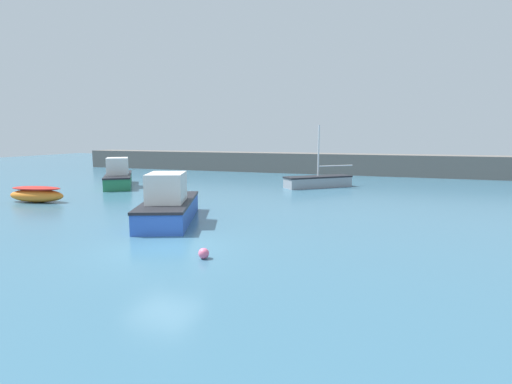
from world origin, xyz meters
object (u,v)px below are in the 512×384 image
mooring_buoy_pink (204,253)px  rowboat_with_red_cover (37,194)px  motorboat_with_cabin (118,176)px  cabin_cruiser_white (168,204)px  sailboat_short_mast (318,181)px  mooring_buoy_white (191,194)px

mooring_buoy_pink → rowboat_with_red_cover: bearing=155.3°
motorboat_with_cabin → cabin_cruiser_white: (10.74, -10.02, 0.02)m
sailboat_short_mast → cabin_cruiser_white: (-4.39, -14.78, 0.35)m
cabin_cruiser_white → mooring_buoy_pink: (4.19, -4.65, -0.64)m
motorboat_with_cabin → mooring_buoy_pink: 20.94m
sailboat_short_mast → rowboat_with_red_cover: size_ratio=1.37×
rowboat_with_red_cover → mooring_buoy_white: size_ratio=9.21×
mooring_buoy_white → mooring_buoy_pink: bearing=-59.7°
sailboat_short_mast → cabin_cruiser_white: size_ratio=0.78×
sailboat_short_mast → mooring_buoy_pink: bearing=48.5°
cabin_cruiser_white → mooring_buoy_pink: bearing=-159.7°
cabin_cruiser_white → mooring_buoy_white: bearing=-1.3°
motorboat_with_cabin → mooring_buoy_white: (8.13, -3.01, -0.60)m
rowboat_with_red_cover → cabin_cruiser_white: cabin_cruiser_white is taller
cabin_cruiser_white → sailboat_short_mast: bearing=-38.3°
motorboat_with_cabin → mooring_buoy_white: 8.69m
sailboat_short_mast → cabin_cruiser_white: 15.42m
motorboat_with_cabin → mooring_buoy_pink: (14.93, -14.67, -0.62)m
motorboat_with_cabin → mooring_buoy_white: size_ratio=15.99×
mooring_buoy_white → rowboat_with_red_cover: bearing=-148.5°
sailboat_short_mast → mooring_buoy_white: 10.46m
sailboat_short_mast → motorboat_with_cabin: sailboat_short_mast is taller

